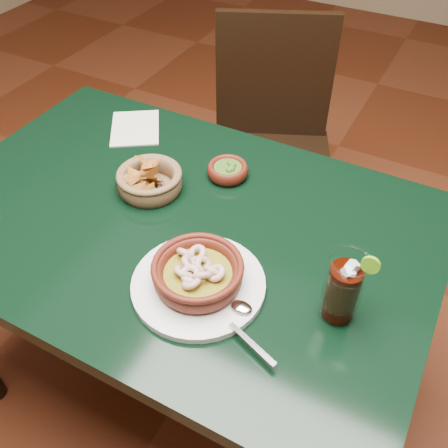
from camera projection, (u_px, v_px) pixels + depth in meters
The scene contains 9 objects.
ground at pixel (190, 380), 1.69m from camera, with size 7.00×7.00×0.00m, color #471C0C.
dining_table at pixel (178, 247), 1.24m from camera, with size 1.20×0.80×0.75m.
dining_chair at pixel (271, 143), 1.80m from camera, with size 0.57×0.57×0.94m.
shrimp_plate at pixel (198, 276), 1.00m from camera, with size 0.35×0.27×0.08m.
chip_basket at pixel (150, 181), 1.22m from camera, with size 0.19×0.19×0.13m.
guacamole_ramekin at pixel (228, 170), 1.27m from camera, with size 0.12×0.12×0.04m.
cola_drink at pixel (343, 289), 0.92m from camera, with size 0.16×0.16×0.18m.
glass_ashtray at pixel (140, 187), 1.23m from camera, with size 0.13×0.13×0.03m.
paper_menu at pixel (135, 128), 1.44m from camera, with size 0.21×0.22×0.00m.
Camera 1 is at (0.50, -0.70, 1.55)m, focal length 40.00 mm.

